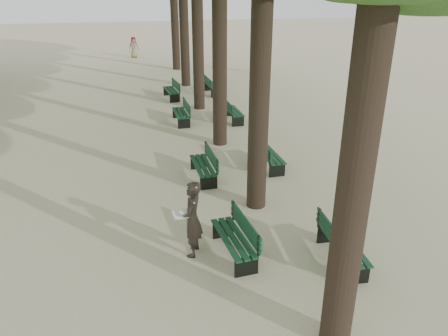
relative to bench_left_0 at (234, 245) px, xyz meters
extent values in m
plane|color=beige|center=(-0.37, -0.82, -0.27)|extent=(120.00, 120.00, 0.00)
cylinder|color=#33261C|center=(1.13, -2.82, 3.48)|extent=(0.52, 0.52, 7.50)
cylinder|color=#33261C|center=(1.13, 2.18, 3.48)|extent=(0.52, 0.52, 7.50)
cylinder|color=#33261C|center=(1.13, 7.18, 3.48)|extent=(0.52, 0.52, 7.50)
cylinder|color=#33261C|center=(1.13, 12.18, 3.48)|extent=(0.52, 0.52, 7.50)
cylinder|color=#33261C|center=(1.13, 17.18, 3.48)|extent=(0.52, 0.52, 7.50)
cylinder|color=#33261C|center=(1.13, 22.18, 3.48)|extent=(0.52, 0.52, 7.50)
cube|color=black|center=(-0.02, 0.00, -0.05)|extent=(0.72, 1.85, 0.45)
cube|color=black|center=(-0.02, 0.00, 0.18)|extent=(0.74, 1.85, 0.04)
cube|color=black|center=(0.26, 0.03, 0.45)|extent=(0.24, 1.79, 0.40)
cube|color=black|center=(-0.02, 4.21, -0.05)|extent=(0.59, 1.82, 0.45)
cube|color=black|center=(-0.02, 4.21, 0.18)|extent=(0.61, 1.82, 0.04)
cube|color=black|center=(0.26, 4.22, 0.45)|extent=(0.11, 1.80, 0.40)
cube|color=black|center=(-0.02, 10.06, -0.05)|extent=(0.59, 1.82, 0.45)
cube|color=black|center=(-0.02, 10.06, 0.18)|extent=(0.61, 1.82, 0.04)
cube|color=black|center=(0.26, 10.07, 0.45)|extent=(0.11, 1.80, 0.40)
cube|color=black|center=(-0.02, 14.26, -0.05)|extent=(0.73, 1.85, 0.45)
cube|color=black|center=(-0.02, 14.26, 0.18)|extent=(0.75, 1.85, 0.04)
cube|color=black|center=(0.26, 14.29, 0.45)|extent=(0.26, 1.79, 0.40)
cube|color=black|center=(2.28, -0.73, -0.05)|extent=(0.59, 1.82, 0.45)
cube|color=black|center=(2.28, -0.73, 0.18)|extent=(0.61, 1.82, 0.04)
cube|color=black|center=(2.00, -0.72, 0.45)|extent=(0.11, 1.80, 0.40)
cube|color=black|center=(2.28, 4.64, -0.05)|extent=(0.59, 1.82, 0.45)
cube|color=black|center=(2.28, 4.64, 0.18)|extent=(0.61, 1.82, 0.04)
cube|color=black|center=(2.00, 4.63, 0.45)|extent=(0.11, 1.80, 0.40)
cube|color=black|center=(2.28, 9.86, -0.05)|extent=(0.59, 1.82, 0.45)
cube|color=black|center=(2.28, 9.86, 0.18)|extent=(0.61, 1.82, 0.04)
cube|color=black|center=(2.00, 9.84, 0.45)|extent=(0.11, 1.80, 0.40)
cube|color=black|center=(2.28, 14.84, -0.05)|extent=(0.61, 1.82, 0.45)
cube|color=black|center=(2.28, 14.84, 0.18)|extent=(0.63, 1.83, 0.04)
cube|color=black|center=(2.00, 14.82, 0.45)|extent=(0.13, 1.80, 0.40)
imported|color=black|center=(-0.88, 0.25, 0.62)|extent=(0.58, 0.80, 1.79)
cube|color=white|center=(-1.13, 0.25, 0.78)|extent=(0.37, 0.29, 0.12)
imported|color=#262628|center=(6.38, 19.53, 0.59)|extent=(1.07, 0.67, 1.73)
imported|color=#262628|center=(-1.60, 27.74, 0.51)|extent=(0.80, 0.40, 1.56)
camera|label=1|loc=(-1.93, -8.06, 5.49)|focal=35.00mm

